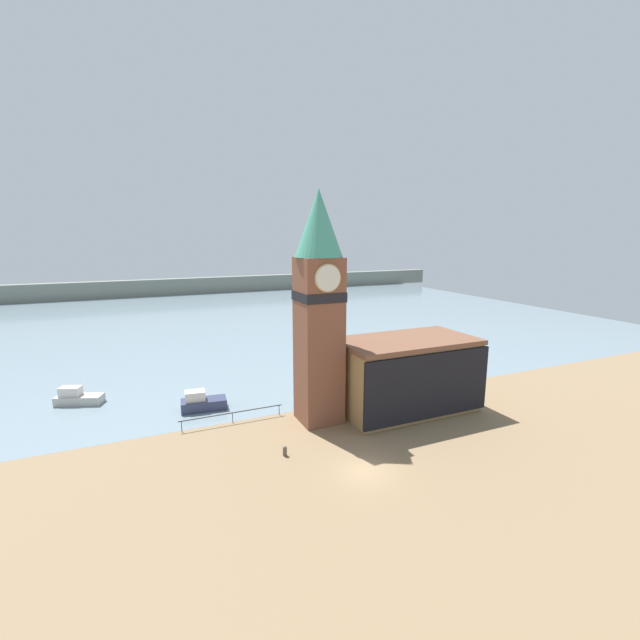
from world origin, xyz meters
The scene contains 9 objects.
ground_plane centered at (0.00, 0.00, 0.00)m, with size 160.00×160.00×0.00m, color #846B4C.
water centered at (0.00, 73.14, 0.00)m, with size 160.00×120.00×0.00m.
far_shoreline centered at (0.00, 113.14, 2.50)m, with size 180.00×3.00×5.00m.
pier_railing centered at (-7.45, 12.89, 0.95)m, with size 10.14×0.08×1.09m.
clock_tower centered at (0.57, 10.18, 11.79)m, with size 4.46×4.46×22.19m.
pier_building centered at (10.01, 9.00, 3.81)m, with size 14.31×7.91×7.60m.
boat_near centered at (-9.65, 17.49, 0.78)m, with size 4.80×2.49×2.11m.
boat_far centered at (-21.80, 24.57, 0.71)m, with size 5.11×3.33×1.94m.
mooring_bollard_near centered at (-4.88, 4.83, 0.46)m, with size 0.36×0.36×0.85m.
Camera 1 is at (-15.45, -26.25, 17.93)m, focal length 24.00 mm.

